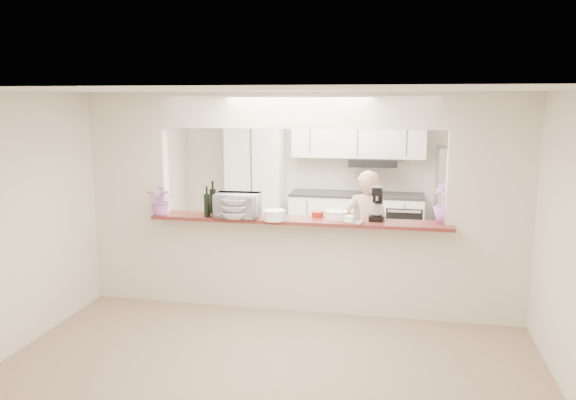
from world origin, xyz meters
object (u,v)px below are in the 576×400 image
(refrigerator, at_px, (461,203))
(stand_mixer, at_px, (377,205))
(person, at_px, (366,232))
(toaster_oven, at_px, (237,205))

(refrigerator, xyz_separation_m, stand_mixer, (-1.18, -2.59, 0.41))
(stand_mixer, relative_size, person, 0.25)
(toaster_oven, relative_size, person, 0.32)
(person, bearing_deg, refrigerator, -127.89)
(refrigerator, height_order, toaster_oven, refrigerator)
(stand_mixer, distance_m, person, 0.90)
(refrigerator, relative_size, stand_mixer, 4.47)
(refrigerator, distance_m, person, 2.28)
(toaster_oven, xyz_separation_m, person, (1.42, 0.90, -0.45))
(stand_mixer, bearing_deg, toaster_oven, -174.08)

